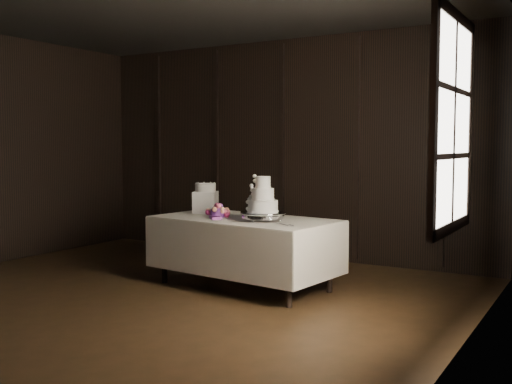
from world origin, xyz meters
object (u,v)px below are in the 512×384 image
(wedding_cake, at_px, (260,198))
(box_pedestal, at_px, (206,202))
(small_cake, at_px, (205,187))
(display_table, at_px, (244,250))
(bouquet, at_px, (218,212))
(cake_stand, at_px, (263,216))

(wedding_cake, distance_m, box_pedestal, 0.98)
(box_pedestal, xyz_separation_m, small_cake, (-0.00, 0.00, 0.17))
(display_table, distance_m, box_pedestal, 0.84)
(bouquet, xyz_separation_m, box_pedestal, (-0.39, 0.31, 0.06))
(wedding_cake, relative_size, box_pedestal, 1.44)
(box_pedestal, bearing_deg, bouquet, -39.16)
(cake_stand, relative_size, wedding_cake, 1.29)
(cake_stand, relative_size, bouquet, 1.21)
(small_cake, bearing_deg, cake_stand, -17.66)
(display_table, distance_m, wedding_cake, 0.64)
(bouquet, bearing_deg, cake_stand, 1.29)
(cake_stand, bearing_deg, box_pedestal, 162.34)
(wedding_cake, distance_m, bouquet, 0.56)
(box_pedestal, bearing_deg, wedding_cake, -19.03)
(wedding_cake, height_order, bouquet, wedding_cake)
(wedding_cake, height_order, box_pedestal, wedding_cake)
(display_table, bearing_deg, small_cake, 169.17)
(cake_stand, bearing_deg, display_table, 162.86)
(bouquet, relative_size, small_cake, 1.66)
(bouquet, height_order, box_pedestal, box_pedestal)
(cake_stand, height_order, small_cake, small_cake)
(wedding_cake, height_order, small_cake, wedding_cake)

